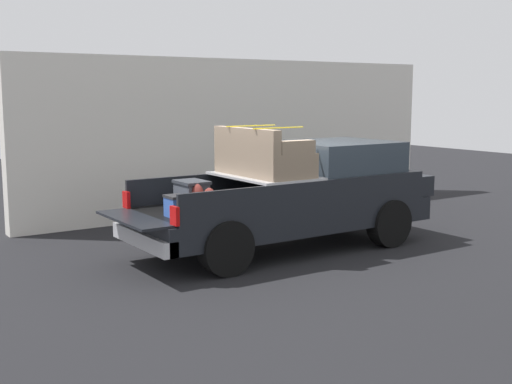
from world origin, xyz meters
The scene contains 4 objects.
ground_plane centered at (0.00, 0.00, 0.00)m, with size 40.00×40.00×0.00m, color black.
pickup_truck centered at (0.38, 0.00, 0.98)m, with size 6.05×2.06×2.23m.
building_facade centered at (1.71, 3.95, 1.79)m, with size 11.11×0.36×3.57m, color silver.
trash_can centered at (2.93, 2.96, 0.50)m, with size 0.60×0.60×0.98m.
Camera 1 is at (-6.92, -9.35, 2.80)m, focal length 46.39 mm.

